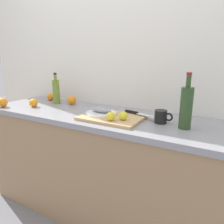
# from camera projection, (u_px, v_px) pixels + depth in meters

# --- Properties ---
(ground_plane) EXTENTS (12.00, 12.00, 0.00)m
(ground_plane) POSITION_uv_depth(u_px,v_px,m) (101.00, 211.00, 1.86)
(ground_plane) COLOR slate
(back_wall) EXTENTS (3.20, 0.05, 2.50)m
(back_wall) POSITION_uv_depth(u_px,v_px,m) (119.00, 66.00, 1.81)
(back_wall) COLOR white
(back_wall) RESTS_ON ground_plane
(kitchen_counter) EXTENTS (2.00, 0.60, 0.90)m
(kitchen_counter) POSITION_uv_depth(u_px,v_px,m) (100.00, 166.00, 1.74)
(kitchen_counter) COLOR #9E7A56
(kitchen_counter) RESTS_ON ground_plane
(cutting_board) EXTENTS (0.43, 0.32, 0.02)m
(cutting_board) POSITION_uv_depth(u_px,v_px,m) (112.00, 117.00, 1.49)
(cutting_board) COLOR tan
(cutting_board) RESTS_ON kitchen_counter
(white_plate) EXTENTS (0.22, 0.22, 0.01)m
(white_plate) POSITION_uv_depth(u_px,v_px,m) (101.00, 113.00, 1.53)
(white_plate) COLOR white
(white_plate) RESTS_ON cutting_board
(fish_fillet) EXTENTS (0.17, 0.07, 0.04)m
(fish_fillet) POSITION_uv_depth(u_px,v_px,m) (101.00, 110.00, 1.53)
(fish_fillet) COLOR gray
(fish_fillet) RESTS_ON white_plate
(chef_knife) EXTENTS (0.29, 0.10, 0.02)m
(chef_knife) POSITION_uv_depth(u_px,v_px,m) (137.00, 113.00, 1.53)
(chef_knife) COLOR silver
(chef_knife) RESTS_ON cutting_board
(lemon_0) EXTENTS (0.06, 0.06, 0.06)m
(lemon_0) POSITION_uv_depth(u_px,v_px,m) (111.00, 116.00, 1.38)
(lemon_0) COLOR yellow
(lemon_0) RESTS_ON cutting_board
(lemon_1) EXTENTS (0.06, 0.06, 0.06)m
(lemon_1) POSITION_uv_depth(u_px,v_px,m) (123.00, 116.00, 1.39)
(lemon_1) COLOR yellow
(lemon_1) RESTS_ON cutting_board
(olive_oil_bottle) EXTENTS (0.06, 0.06, 0.29)m
(olive_oil_bottle) POSITION_uv_depth(u_px,v_px,m) (56.00, 91.00, 1.96)
(olive_oil_bottle) COLOR olive
(olive_oil_bottle) RESTS_ON kitchen_counter
(wine_bottle) EXTENTS (0.07, 0.07, 0.34)m
(wine_bottle) POSITION_uv_depth(u_px,v_px,m) (186.00, 107.00, 1.26)
(wine_bottle) COLOR #2D4723
(wine_bottle) RESTS_ON kitchen_counter
(coffee_mug_0) EXTENTS (0.12, 0.08, 0.09)m
(coffee_mug_0) POSITION_uv_depth(u_px,v_px,m) (161.00, 116.00, 1.39)
(coffee_mug_0) COLOR black
(coffee_mug_0) RESTS_ON kitchen_counter
(orange_0) EXTENTS (0.07, 0.07, 0.07)m
(orange_0) POSITION_uv_depth(u_px,v_px,m) (34.00, 103.00, 1.84)
(orange_0) COLOR orange
(orange_0) RESTS_ON kitchen_counter
(orange_1) EXTENTS (0.07, 0.07, 0.07)m
(orange_1) POSITION_uv_depth(u_px,v_px,m) (51.00, 97.00, 2.12)
(orange_1) COLOR orange
(orange_1) RESTS_ON kitchen_counter
(orange_2) EXTENTS (0.08, 0.08, 0.08)m
(orange_2) POSITION_uv_depth(u_px,v_px,m) (72.00, 100.00, 1.93)
(orange_2) COLOR orange
(orange_2) RESTS_ON kitchen_counter
(orange_3) EXTENTS (0.08, 0.08, 0.08)m
(orange_3) POSITION_uv_depth(u_px,v_px,m) (3.00, 103.00, 1.83)
(orange_3) COLOR orange
(orange_3) RESTS_ON kitchen_counter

